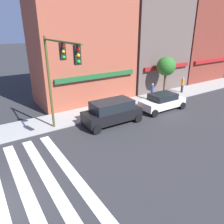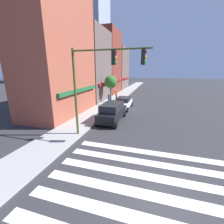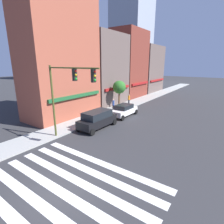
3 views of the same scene
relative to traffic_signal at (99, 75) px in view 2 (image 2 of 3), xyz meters
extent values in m
plane|color=#2D2D30|center=(-4.72, -4.40, -4.92)|extent=(200.00, 200.00, 0.00)
cube|color=#9E9E99|center=(-4.72, 3.10, -4.85)|extent=(120.00, 3.00, 0.15)
cube|color=silver|center=(-5.91, -4.40, -4.92)|extent=(0.60, 10.80, 0.01)
cube|color=silver|center=(-4.72, -4.40, -4.92)|extent=(0.60, 10.80, 0.01)
cube|color=silver|center=(-3.52, -4.40, -4.92)|extent=(0.60, 10.80, 0.01)
cube|color=silver|center=(-2.32, -4.40, -4.92)|extent=(0.60, 10.80, 0.01)
cube|color=silver|center=(-1.12, -4.40, -4.92)|extent=(0.60, 10.80, 0.01)
cube|color=#9E4C38|center=(5.29, 7.10, 2.70)|extent=(9.76, 5.00, 15.24)
cube|color=#1E592D|center=(5.29, 4.45, -1.92)|extent=(8.29, 0.30, 0.40)
cube|color=brown|center=(14.58, 7.10, 0.95)|extent=(8.16, 5.00, 11.74)
cube|color=maroon|center=(14.58, 4.45, -1.92)|extent=(6.94, 0.30, 0.40)
cube|color=maroon|center=(22.96, 7.10, 1.80)|extent=(8.07, 5.00, 13.43)
cube|color=maroon|center=(22.96, 4.45, -1.92)|extent=(6.86, 0.30, 0.40)
cube|color=brown|center=(32.29, 7.10, 0.66)|extent=(9.58, 5.00, 11.15)
cube|color=maroon|center=(32.29, 4.45, -1.92)|extent=(8.14, 0.30, 0.40)
cube|color=#939EAD|center=(53.07, 23.57, 25.66)|extent=(14.21, 11.94, 61.16)
cylinder|color=#474C1E|center=(0.00, 2.00, -1.53)|extent=(0.18, 0.18, 6.77)
cylinder|color=#474C1E|center=(0.00, -0.79, 1.65)|extent=(0.12, 5.58, 0.12)
cube|color=black|center=(0.00, -1.07, 1.13)|extent=(0.32, 0.24, 0.95)
sphere|color=red|center=(0.00, -1.20, 1.42)|extent=(0.18, 0.18, 0.18)
sphere|color=#EAAD14|center=(0.00, -1.20, 1.12)|extent=(0.18, 0.18, 0.18)
sphere|color=green|center=(0.00, -1.20, 0.82)|extent=(0.18, 0.18, 0.18)
cube|color=black|center=(0.00, -3.02, 1.13)|extent=(0.32, 0.24, 0.95)
sphere|color=red|center=(0.00, -3.15, 1.42)|extent=(0.18, 0.18, 0.18)
sphere|color=#EAAD14|center=(0.00, -3.15, 1.12)|extent=(0.18, 0.18, 0.18)
sphere|color=green|center=(0.00, -3.15, 0.82)|extent=(0.18, 0.18, 0.18)
cube|color=black|center=(4.24, 0.30, -4.16)|extent=(4.73, 1.97, 0.85)
cube|color=black|center=(4.24, 0.30, -3.36)|extent=(3.31, 1.79, 0.75)
cylinder|color=black|center=(2.29, 1.25, -4.58)|extent=(0.68, 0.22, 0.68)
cylinder|color=black|center=(2.29, -0.65, -4.58)|extent=(0.68, 0.22, 0.68)
cylinder|color=black|center=(6.18, 1.25, -4.58)|extent=(0.68, 0.22, 0.68)
cylinder|color=black|center=(6.18, -0.65, -4.58)|extent=(0.68, 0.22, 0.68)
cube|color=white|center=(9.86, 0.30, -4.23)|extent=(4.41, 1.83, 0.70)
cube|color=black|center=(9.86, 0.30, -3.61)|extent=(2.43, 1.67, 0.55)
cylinder|color=black|center=(8.06, 1.20, -4.58)|extent=(0.68, 0.22, 0.68)
cylinder|color=black|center=(8.06, -0.60, -4.58)|extent=(0.68, 0.22, 0.68)
cylinder|color=black|center=(11.65, 1.20, -4.58)|extent=(0.68, 0.22, 0.68)
cylinder|color=black|center=(11.65, -0.60, -4.58)|extent=(0.68, 0.22, 0.68)
cylinder|color=#23232D|center=(10.82, 2.72, -4.35)|extent=(0.26, 0.26, 0.85)
cylinder|color=#2D4C9E|center=(10.82, 2.72, -3.57)|extent=(0.32, 0.32, 0.70)
sphere|color=tan|center=(10.82, 2.72, -3.11)|extent=(0.22, 0.22, 0.22)
cylinder|color=#23232D|center=(15.67, 2.88, -4.35)|extent=(0.26, 0.26, 0.85)
cylinder|color=orange|center=(15.67, 2.88, -3.57)|extent=(0.32, 0.32, 0.70)
sphere|color=tan|center=(15.67, 2.88, -3.11)|extent=(0.22, 0.22, 0.22)
cylinder|color=brown|center=(12.95, 3.10, -3.49)|extent=(0.24, 0.24, 2.56)
sphere|color=#286623|center=(12.95, 3.10, -1.51)|extent=(2.00, 2.00, 2.00)
camera|label=1|loc=(-4.62, -13.21, 2.48)|focal=35.00mm
camera|label=2|loc=(-10.24, -3.99, 0.34)|focal=24.00mm
camera|label=3|loc=(-9.75, -11.56, 1.96)|focal=28.00mm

